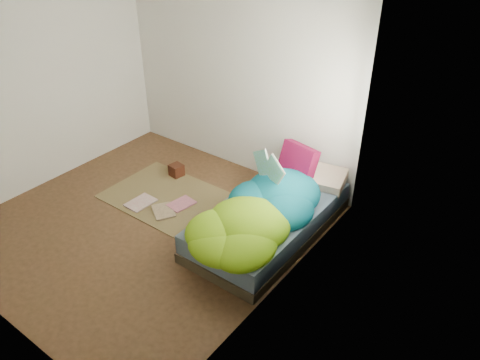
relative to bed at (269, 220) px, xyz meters
The scene contains 12 objects.
ground 1.43m from the bed, 149.45° to the right, with size 3.50×3.50×0.00m, color #442E1A.
room_walls 2.02m from the bed, 149.42° to the right, with size 3.54×3.54×2.62m.
bed is the anchor object (origin of this frame).
duvet 0.41m from the bed, 90.00° to the right, with size 0.96×1.84×0.34m, color #07606C, non-canonical shape.
rug 1.39m from the bed, behind, with size 1.60×1.10×0.01m, color brown.
pillow_floral 0.84m from the bed, 78.04° to the left, with size 0.63×0.39×0.14m, color beige.
pillow_magenta 0.78m from the bed, 95.39° to the left, with size 0.46×0.14×0.46m, color #50052E.
open_book 0.70m from the bed, 131.26° to the left, with size 0.46×0.10×0.28m, color green, non-canonical shape.
wooden_box 1.70m from the bed, behind, with size 0.16×0.16×0.16m, color black.
floor_book_a 1.77m from the bed, 164.23° to the right, with size 0.26×0.35×0.03m, color silver.
floor_book_b 1.28m from the bed, behind, with size 0.23×0.31×0.03m, color #DB7E89.
floor_book_c 1.40m from the bed, 157.21° to the right, with size 0.24×0.32×0.02m, color tan.
Camera 1 is at (3.46, -2.82, 3.30)m, focal length 35.00 mm.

